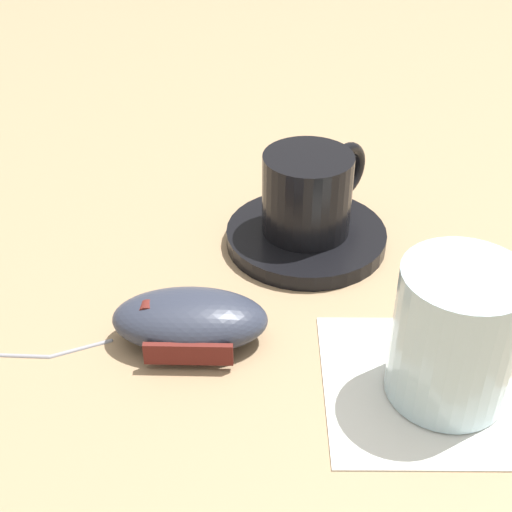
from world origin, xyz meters
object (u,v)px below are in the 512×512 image
object	(u,v)px
saucer	(308,236)
computer_mouse	(192,323)
coffee_cup	(315,191)
drinking_glass	(449,337)

from	to	relation	value
saucer	computer_mouse	size ratio (longest dim) A/B	1.09
coffee_cup	drinking_glass	xyz separation A→B (m)	(-0.01, -0.19, 0.00)
computer_mouse	drinking_glass	xyz separation A→B (m)	(0.13, -0.11, 0.03)
coffee_cup	computer_mouse	size ratio (longest dim) A/B	0.82
coffee_cup	computer_mouse	world-z (taller)	coffee_cup
saucer	computer_mouse	world-z (taller)	computer_mouse
saucer	coffee_cup	world-z (taller)	coffee_cup
coffee_cup	computer_mouse	xyz separation A→B (m)	(-0.14, -0.08, -0.03)
coffee_cup	computer_mouse	distance (m)	0.16
saucer	computer_mouse	distance (m)	0.15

